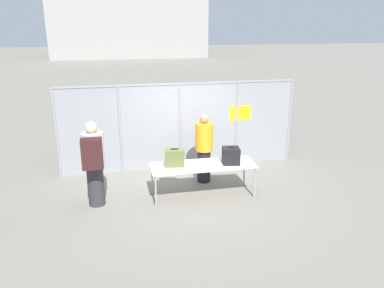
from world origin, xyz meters
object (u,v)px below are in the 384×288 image
(suitcase_olive, at_px, (175,158))
(suitcase_black, at_px, (231,156))
(utility_trailer, at_px, (229,128))
(inspection_table, at_px, (203,167))
(security_worker_near, at_px, (204,147))
(traveler_hooded, at_px, (94,161))

(suitcase_olive, distance_m, suitcase_black, 1.27)
(suitcase_olive, xyz_separation_m, utility_trailer, (2.50, 3.91, -0.51))
(inspection_table, distance_m, suitcase_olive, 0.68)
(suitcase_olive, xyz_separation_m, security_worker_near, (0.85, 0.69, -0.04))
(inspection_table, distance_m, utility_trailer, 4.41)
(suitcase_olive, bearing_deg, security_worker_near, 39.26)
(suitcase_olive, distance_m, utility_trailer, 4.67)
(suitcase_olive, height_order, traveler_hooded, traveler_hooded)
(suitcase_black, height_order, security_worker_near, security_worker_near)
(utility_trailer, bearing_deg, traveler_hooded, -136.51)
(inspection_table, relative_size, suitcase_black, 5.61)
(inspection_table, xyz_separation_m, suitcase_black, (0.63, -0.05, 0.23))
(suitcase_black, distance_m, security_worker_near, 0.92)
(inspection_table, bearing_deg, security_worker_near, 74.35)
(suitcase_olive, height_order, suitcase_black, suitcase_olive)
(utility_trailer, bearing_deg, inspection_table, -115.16)
(traveler_hooded, bearing_deg, suitcase_black, -0.84)
(suitcase_olive, height_order, utility_trailer, suitcase_olive)
(traveler_hooded, bearing_deg, utility_trailer, 43.08)
(inspection_table, height_order, suitcase_olive, suitcase_olive)
(traveler_hooded, bearing_deg, inspection_table, 0.34)
(inspection_table, bearing_deg, suitcase_olive, 173.62)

